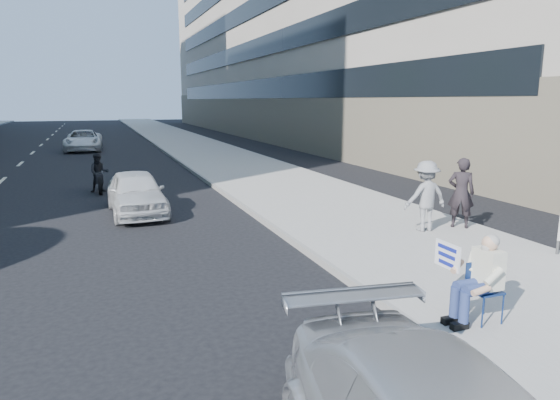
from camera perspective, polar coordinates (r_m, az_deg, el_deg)
name	(u,v)px	position (r m, az deg, el deg)	size (l,w,h in m)	color
ground	(245,264)	(10.38, -3.97, -7.35)	(160.00, 160.00, 0.00)	black
near_sidewalk	(215,155)	(30.38, -7.48, 5.12)	(5.00, 120.00, 0.15)	gray
near_building	(326,22)	(46.39, 5.33, 19.58)	(14.00, 70.00, 20.00)	gray
seated_protester	(479,274)	(7.76, 21.76, -7.88)	(0.83, 1.11, 1.31)	navy
jogger	(426,196)	(12.70, 16.31, 0.43)	(1.12, 0.64, 1.73)	gray
pedestrian_woman	(461,193)	(13.31, 19.99, 0.78)	(0.65, 0.43, 1.78)	black
white_sedan_near	(136,192)	(15.33, -16.12, 0.84)	(1.52, 3.77, 1.28)	silver
white_sedan_far	(83,140)	(35.98, -21.55, 6.36)	(2.27, 4.92, 1.37)	white
motorcycle	(99,175)	(19.46, -19.95, 2.74)	(0.70, 2.04, 1.42)	black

